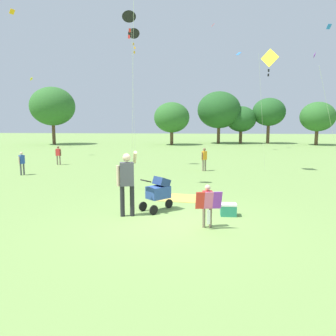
% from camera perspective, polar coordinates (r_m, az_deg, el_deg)
% --- Properties ---
extents(ground_plane, '(120.00, 120.00, 0.00)m').
position_cam_1_polar(ground_plane, '(9.02, 0.44, -9.07)').
color(ground_plane, '#75994C').
extents(treeline_distant, '(38.85, 7.55, 6.35)m').
position_cam_1_polar(treeline_distant, '(37.84, 5.74, 9.51)').
color(treeline_distant, brown).
rests_on(treeline_distant, ground).
extents(child_with_butterfly_kite, '(0.66, 0.39, 1.09)m').
position_cam_1_polar(child_with_butterfly_kite, '(8.35, 6.83, -5.88)').
color(child_with_butterfly_kite, '#7F705B').
rests_on(child_with_butterfly_kite, ground).
extents(person_adult_flyer, '(0.58, 0.63, 1.85)m').
position_cam_1_polar(person_adult_flyer, '(9.29, -7.09, -1.83)').
color(person_adult_flyer, '#232328').
rests_on(person_adult_flyer, ground).
extents(stroller, '(0.97, 0.98, 1.03)m').
position_cam_1_polar(stroller, '(9.88, -1.59, -3.91)').
color(stroller, black).
rests_on(stroller, ground).
extents(kite_adult_black, '(1.21, 4.17, 6.74)m').
position_cam_1_polar(kite_adult_black, '(13.67, -6.71, 24.00)').
color(kite_adult_black, black).
rests_on(kite_adult_black, ground).
extents(kite_orange_delta, '(0.85, 3.68, 7.72)m').
position_cam_1_polar(kite_orange_delta, '(19.85, -5.90, 21.74)').
color(kite_orange_delta, black).
rests_on(kite_orange_delta, ground).
extents(kite_green_novelty, '(1.35, 2.67, 6.27)m').
position_cam_1_polar(kite_green_novelty, '(18.10, 17.03, 17.11)').
color(kite_green_novelty, yellow).
rests_on(kite_green_novelty, ground).
extents(distant_kites_cluster, '(28.58, 15.14, 9.42)m').
position_cam_1_polar(distant_kites_cluster, '(33.71, 10.14, 22.18)').
color(distant_kites_cluster, '#F4A319').
extents(person_red_shirt, '(0.23, 0.35, 1.15)m').
position_cam_1_polar(person_red_shirt, '(17.83, -23.85, 1.04)').
color(person_red_shirt, '#4C4C51').
rests_on(person_red_shirt, ground).
extents(person_sitting_far, '(0.30, 0.31, 1.23)m').
position_cam_1_polar(person_sitting_far, '(17.75, 6.26, 1.82)').
color(person_sitting_far, '#7F705B').
rests_on(person_sitting_far, ground).
extents(person_couple_left, '(0.37, 0.17, 1.14)m').
position_cam_1_polar(person_couple_left, '(21.13, -18.35, 2.33)').
color(person_couple_left, '#7F705B').
rests_on(person_couple_left, ground).
extents(picnic_blanket, '(1.72, 1.42, 0.02)m').
position_cam_1_polar(picnic_blanket, '(11.57, 2.24, -5.16)').
color(picnic_blanket, gold).
rests_on(picnic_blanket, ground).
extents(cooler_box, '(0.45, 0.33, 0.35)m').
position_cam_1_polar(cooler_box, '(9.60, 10.34, -7.05)').
color(cooler_box, '#288466').
rests_on(cooler_box, ground).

